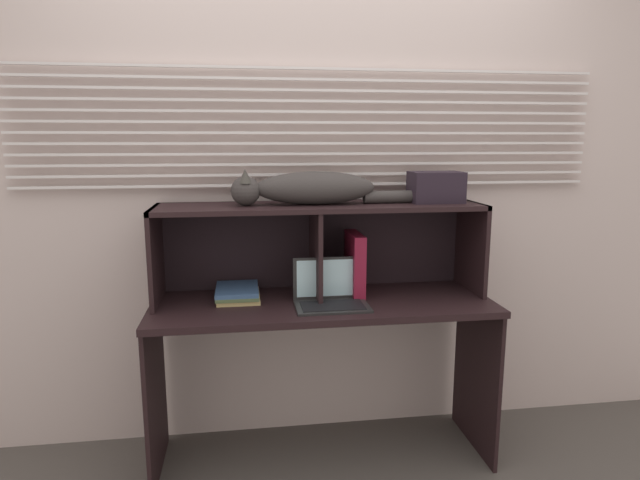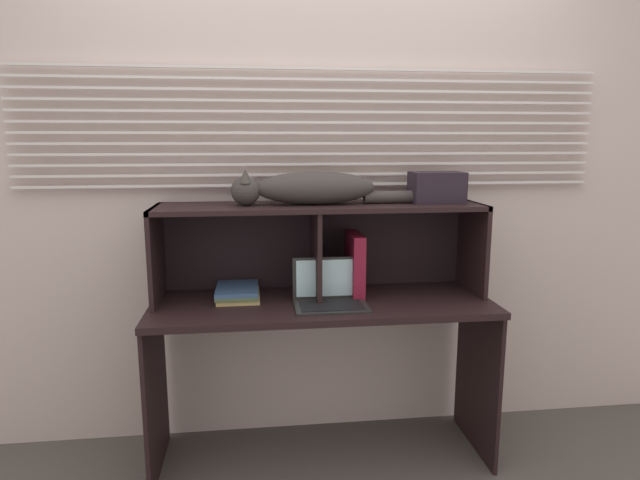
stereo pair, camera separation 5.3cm
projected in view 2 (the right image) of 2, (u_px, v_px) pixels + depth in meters
back_panel_with_blinds at (314, 189)px, 2.67m from camera, size 4.40×0.08×2.50m
desk at (322, 332)px, 2.48m from camera, size 1.54×0.55×0.78m
hutch_shelf_unit at (319, 230)px, 2.52m from camera, size 1.50×0.36×0.43m
cat at (310, 189)px, 2.44m from camera, size 0.92×0.17×0.16m
laptop at (330, 296)px, 2.39m from camera, size 0.32×0.21×0.20m
binder_upright at (355, 264)px, 2.53m from camera, size 0.05×0.25×0.29m
book_stack at (238, 292)px, 2.49m from camera, size 0.20×0.26×0.05m
storage_box at (437, 187)px, 2.51m from camera, size 0.24×0.16×0.14m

